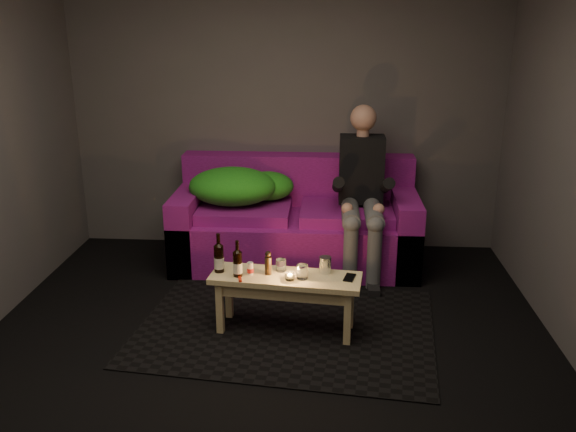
# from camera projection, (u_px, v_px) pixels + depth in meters

# --- Properties ---
(floor) EXTENTS (4.50, 4.50, 0.00)m
(floor) POSITION_uv_depth(u_px,v_px,m) (262.00, 367.00, 3.92)
(floor) COLOR black
(floor) RESTS_ON ground
(room) EXTENTS (4.50, 4.50, 4.50)m
(room) POSITION_uv_depth(u_px,v_px,m) (266.00, 100.00, 3.85)
(room) COLOR silver
(room) RESTS_ON ground
(rug) EXTENTS (2.25, 1.75, 0.01)m
(rug) POSITION_uv_depth(u_px,v_px,m) (286.00, 326.00, 4.42)
(rug) COLOR black
(rug) RESTS_ON floor
(sofa) EXTENTS (2.14, 0.96, 0.92)m
(sofa) POSITION_uv_depth(u_px,v_px,m) (296.00, 226.00, 5.53)
(sofa) COLOR #730F63
(sofa) RESTS_ON floor
(green_blanket) EXTENTS (0.94, 0.64, 0.32)m
(green_blanket) POSITION_uv_depth(u_px,v_px,m) (239.00, 187.00, 5.44)
(green_blanket) COLOR #18881D
(green_blanket) RESTS_ON sofa
(person) EXTENTS (0.39, 0.89, 1.43)m
(person) POSITION_uv_depth(u_px,v_px,m) (362.00, 189.00, 5.20)
(person) COLOR black
(person) RESTS_ON sofa
(coffee_table) EXTENTS (1.08, 0.45, 0.43)m
(coffee_table) POSITION_uv_depth(u_px,v_px,m) (286.00, 286.00, 4.26)
(coffee_table) COLOR #E5C286
(coffee_table) RESTS_ON rug
(beer_bottle_a) EXTENTS (0.07, 0.07, 0.28)m
(beer_bottle_a) POSITION_uv_depth(u_px,v_px,m) (219.00, 258.00, 4.27)
(beer_bottle_a) COLOR black
(beer_bottle_a) RESTS_ON coffee_table
(beer_bottle_b) EXTENTS (0.07, 0.07, 0.26)m
(beer_bottle_b) POSITION_uv_depth(u_px,v_px,m) (238.00, 263.00, 4.20)
(beer_bottle_b) COLOR black
(beer_bottle_b) RESTS_ON coffee_table
(salt_shaker) EXTENTS (0.06, 0.06, 0.09)m
(salt_shaker) POSITION_uv_depth(u_px,v_px,m) (250.00, 268.00, 4.24)
(salt_shaker) COLOR silver
(salt_shaker) RESTS_ON coffee_table
(pepper_mill) EXTENTS (0.06, 0.06, 0.13)m
(pepper_mill) POSITION_uv_depth(u_px,v_px,m) (268.00, 266.00, 4.24)
(pepper_mill) COLOR black
(pepper_mill) RESTS_ON coffee_table
(tumbler_back) EXTENTS (0.09, 0.09, 0.09)m
(tumbler_back) POSITION_uv_depth(u_px,v_px,m) (281.00, 265.00, 4.30)
(tumbler_back) COLOR white
(tumbler_back) RESTS_ON coffee_table
(tealight) EXTENTS (0.06, 0.06, 0.05)m
(tealight) POSITION_uv_depth(u_px,v_px,m) (290.00, 276.00, 4.16)
(tealight) COLOR white
(tealight) RESTS_ON coffee_table
(tumbler_front) EXTENTS (0.11, 0.11, 0.10)m
(tumbler_front) POSITION_uv_depth(u_px,v_px,m) (302.00, 272.00, 4.18)
(tumbler_front) COLOR white
(tumbler_front) RESTS_ON coffee_table
(steel_cup) EXTENTS (0.09, 0.09, 0.12)m
(steel_cup) POSITION_uv_depth(u_px,v_px,m) (325.00, 265.00, 4.27)
(steel_cup) COLOR silver
(steel_cup) RESTS_ON coffee_table
(smartphone) EXTENTS (0.10, 0.15, 0.01)m
(smartphone) POSITION_uv_depth(u_px,v_px,m) (350.00, 278.00, 4.20)
(smartphone) COLOR black
(smartphone) RESTS_ON coffee_table
(red_lighter) EXTENTS (0.04, 0.08, 0.01)m
(red_lighter) POSITION_uv_depth(u_px,v_px,m) (240.00, 279.00, 4.17)
(red_lighter) COLOR #B81C0B
(red_lighter) RESTS_ON coffee_table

